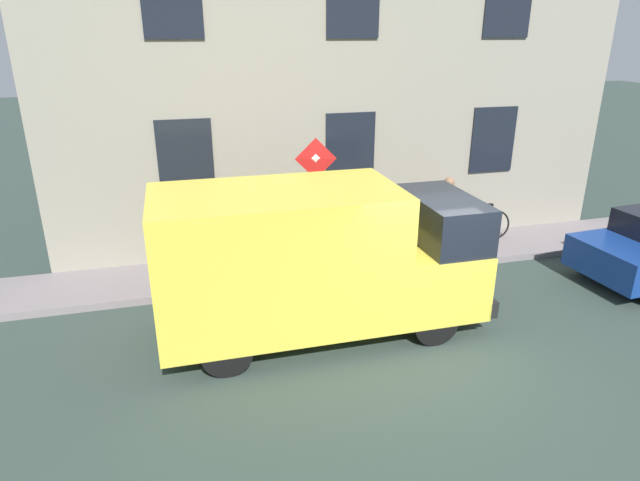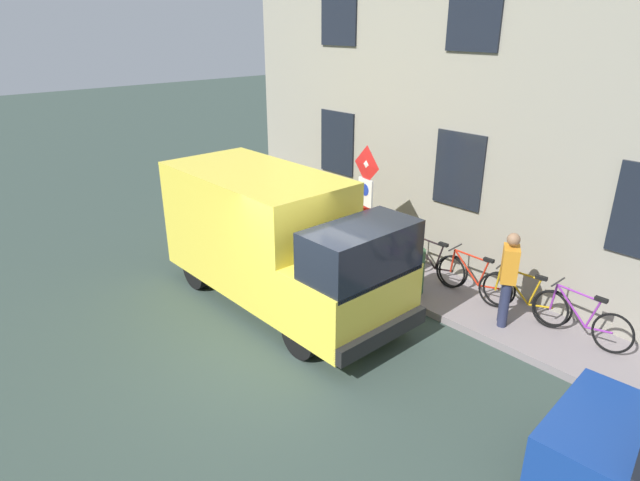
{
  "view_description": "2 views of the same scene",
  "coord_description": "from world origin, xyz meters",
  "px_view_note": "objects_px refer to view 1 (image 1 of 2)",
  "views": [
    {
      "loc": [
        -6.78,
        3.71,
        4.77
      ],
      "look_at": [
        1.71,
        1.41,
        1.37
      ],
      "focal_mm": 30.72,
      "sensor_mm": 36.0,
      "label": 1
    },
    {
      "loc": [
        -4.58,
        -5.84,
        5.13
      ],
      "look_at": [
        1.86,
        1.29,
        1.18
      ],
      "focal_mm": 30.09,
      "sensor_mm": 36.0,
      "label": 2
    }
  ],
  "objects_px": {
    "delivery_van": "(315,258)",
    "bicycle_orange": "(437,229)",
    "bicycle_red": "(395,233)",
    "pedestrian": "(447,213)",
    "litter_bin": "(369,245)",
    "bicycle_black": "(352,237)",
    "bicycle_purple": "(477,225)",
    "sign_post_stacked": "(316,196)"
  },
  "relations": [
    {
      "from": "delivery_van",
      "to": "bicycle_orange",
      "type": "bearing_deg",
      "value": 37.93
    },
    {
      "from": "bicycle_orange",
      "to": "bicycle_red",
      "type": "xyz_separation_m",
      "value": [
        0.0,
        1.03,
        0.0
      ]
    },
    {
      "from": "pedestrian",
      "to": "litter_bin",
      "type": "bearing_deg",
      "value": 155.59
    },
    {
      "from": "bicycle_black",
      "to": "pedestrian",
      "type": "height_order",
      "value": "pedestrian"
    },
    {
      "from": "bicycle_purple",
      "to": "bicycle_black",
      "type": "relative_size",
      "value": 1.0
    },
    {
      "from": "sign_post_stacked",
      "to": "bicycle_orange",
      "type": "relative_size",
      "value": 1.55
    },
    {
      "from": "bicycle_purple",
      "to": "bicycle_red",
      "type": "height_order",
      "value": "same"
    },
    {
      "from": "delivery_van",
      "to": "litter_bin",
      "type": "xyz_separation_m",
      "value": [
        2.05,
        -1.7,
        -0.74
      ]
    },
    {
      "from": "delivery_van",
      "to": "pedestrian",
      "type": "distance_m",
      "value": 4.22
    },
    {
      "from": "bicycle_black",
      "to": "litter_bin",
      "type": "relative_size",
      "value": 1.91
    },
    {
      "from": "sign_post_stacked",
      "to": "bicycle_orange",
      "type": "distance_m",
      "value": 3.48
    },
    {
      "from": "sign_post_stacked",
      "to": "bicycle_red",
      "type": "relative_size",
      "value": 1.54
    },
    {
      "from": "bicycle_red",
      "to": "litter_bin",
      "type": "height_order",
      "value": "litter_bin"
    },
    {
      "from": "bicycle_black",
      "to": "bicycle_orange",
      "type": "bearing_deg",
      "value": 177.03
    },
    {
      "from": "sign_post_stacked",
      "to": "bicycle_purple",
      "type": "height_order",
      "value": "sign_post_stacked"
    },
    {
      "from": "litter_bin",
      "to": "bicycle_black",
      "type": "bearing_deg",
      "value": 10.26
    },
    {
      "from": "delivery_van",
      "to": "bicycle_purple",
      "type": "distance_m",
      "value": 5.49
    },
    {
      "from": "delivery_van",
      "to": "pedestrian",
      "type": "height_order",
      "value": "delivery_van"
    },
    {
      "from": "bicycle_purple",
      "to": "bicycle_orange",
      "type": "bearing_deg",
      "value": 0.39
    },
    {
      "from": "bicycle_purple",
      "to": "bicycle_orange",
      "type": "xyz_separation_m",
      "value": [
        -0.0,
        1.03,
        0.0
      ]
    },
    {
      "from": "pedestrian",
      "to": "litter_bin",
      "type": "relative_size",
      "value": 1.91
    },
    {
      "from": "bicycle_orange",
      "to": "bicycle_red",
      "type": "relative_size",
      "value": 1.0
    },
    {
      "from": "bicycle_orange",
      "to": "bicycle_purple",
      "type": "bearing_deg",
      "value": 172.15
    },
    {
      "from": "delivery_van",
      "to": "bicycle_red",
      "type": "distance_m",
      "value": 3.91
    },
    {
      "from": "delivery_van",
      "to": "bicycle_red",
      "type": "height_order",
      "value": "delivery_van"
    },
    {
      "from": "delivery_van",
      "to": "litter_bin",
      "type": "height_order",
      "value": "delivery_van"
    },
    {
      "from": "bicycle_orange",
      "to": "litter_bin",
      "type": "distance_m",
      "value": 2.06
    },
    {
      "from": "bicycle_red",
      "to": "pedestrian",
      "type": "xyz_separation_m",
      "value": [
        -0.53,
        -0.95,
        0.56
      ]
    },
    {
      "from": "pedestrian",
      "to": "bicycle_orange",
      "type": "bearing_deg",
      "value": 50.25
    },
    {
      "from": "bicycle_black",
      "to": "litter_bin",
      "type": "distance_m",
      "value": 0.78
    },
    {
      "from": "delivery_van",
      "to": "litter_bin",
      "type": "relative_size",
      "value": 5.93
    },
    {
      "from": "sign_post_stacked",
      "to": "bicycle_purple",
      "type": "distance_m",
      "value": 4.42
    },
    {
      "from": "bicycle_black",
      "to": "pedestrian",
      "type": "relative_size",
      "value": 1.0
    },
    {
      "from": "sign_post_stacked",
      "to": "bicycle_black",
      "type": "xyz_separation_m",
      "value": [
        0.91,
        -1.05,
        -1.28
      ]
    },
    {
      "from": "sign_post_stacked",
      "to": "litter_bin",
      "type": "xyz_separation_m",
      "value": [
        0.15,
        -1.19,
        -1.2
      ]
    },
    {
      "from": "pedestrian",
      "to": "litter_bin",
      "type": "distance_m",
      "value": 1.92
    },
    {
      "from": "delivery_van",
      "to": "bicycle_red",
      "type": "xyz_separation_m",
      "value": [
        2.81,
        -2.59,
        -0.82
      ]
    },
    {
      "from": "bicycle_black",
      "to": "bicycle_purple",
      "type": "bearing_deg",
      "value": 177.05
    },
    {
      "from": "delivery_van",
      "to": "litter_bin",
      "type": "distance_m",
      "value": 2.77
    },
    {
      "from": "delivery_van",
      "to": "litter_bin",
      "type": "bearing_deg",
      "value": 50.36
    },
    {
      "from": "sign_post_stacked",
      "to": "pedestrian",
      "type": "relative_size",
      "value": 1.54
    },
    {
      "from": "bicycle_red",
      "to": "sign_post_stacked",
      "type": "bearing_deg",
      "value": 20.48
    }
  ]
}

